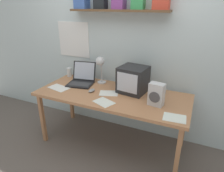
% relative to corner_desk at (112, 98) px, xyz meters
% --- Properties ---
extents(ground_plane, '(12.00, 12.00, 0.00)m').
position_rel_corner_desk_xyz_m(ground_plane, '(0.00, 0.00, -0.67)').
color(ground_plane, '#665B54').
extents(back_wall, '(5.60, 0.24, 2.60)m').
position_rel_corner_desk_xyz_m(back_wall, '(-0.01, 0.47, 0.64)').
color(back_wall, silver).
rests_on(back_wall, ground_plane).
extents(corner_desk, '(1.83, 0.77, 0.72)m').
position_rel_corner_desk_xyz_m(corner_desk, '(0.00, 0.00, 0.00)').
color(corner_desk, '#B77B51').
rests_on(corner_desk, ground_plane).
extents(crt_monitor, '(0.36, 0.35, 0.32)m').
position_rel_corner_desk_xyz_m(crt_monitor, '(0.21, 0.16, 0.21)').
color(crt_monitor, '#232326').
rests_on(crt_monitor, corner_desk).
extents(laptop, '(0.37, 0.39, 0.27)m').
position_rel_corner_desk_xyz_m(laptop, '(-0.52, 0.16, 0.12)').
color(laptop, black).
rests_on(laptop, corner_desk).
extents(desk_lamp, '(0.13, 0.18, 0.38)m').
position_rel_corner_desk_xyz_m(desk_lamp, '(-0.26, 0.21, 0.34)').
color(desk_lamp, silver).
rests_on(desk_lamp, corner_desk).
extents(juice_glass, '(0.07, 0.07, 0.13)m').
position_rel_corner_desk_xyz_m(juice_glass, '(-0.83, 0.30, 0.11)').
color(juice_glass, white).
rests_on(juice_glass, corner_desk).
extents(space_heater, '(0.17, 0.13, 0.25)m').
position_rel_corner_desk_xyz_m(space_heater, '(0.54, -0.07, 0.18)').
color(space_heater, silver).
rests_on(space_heater, corner_desk).
extents(computer_mouse, '(0.07, 0.11, 0.03)m').
position_rel_corner_desk_xyz_m(computer_mouse, '(-0.25, -0.05, 0.07)').
color(computer_mouse, gray).
rests_on(computer_mouse, corner_desk).
extents(printed_handout, '(0.30, 0.21, 0.00)m').
position_rel_corner_desk_xyz_m(printed_handout, '(-0.70, -0.12, 0.06)').
color(printed_handout, white).
rests_on(printed_handout, corner_desk).
extents(open_notebook, '(0.26, 0.23, 0.00)m').
position_rel_corner_desk_xyz_m(open_notebook, '(-0.04, -0.01, 0.06)').
color(open_notebook, white).
rests_on(open_notebook, corner_desk).
extents(loose_paper_near_monitor, '(0.27, 0.23, 0.00)m').
position_rel_corner_desk_xyz_m(loose_paper_near_monitor, '(0.01, -0.24, 0.06)').
color(loose_paper_near_monitor, silver).
rests_on(loose_paper_near_monitor, corner_desk).
extents(loose_paper_near_laptop, '(0.22, 0.18, 0.00)m').
position_rel_corner_desk_xyz_m(loose_paper_near_laptop, '(0.77, -0.26, 0.06)').
color(loose_paper_near_laptop, white).
rests_on(loose_paper_near_laptop, corner_desk).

